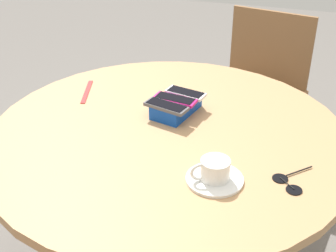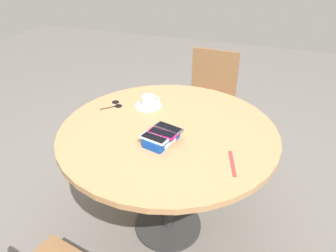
{
  "view_description": "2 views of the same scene",
  "coord_description": "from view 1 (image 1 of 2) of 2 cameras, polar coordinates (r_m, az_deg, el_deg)",
  "views": [
    {
      "loc": [
        1.21,
        0.37,
        1.48
      ],
      "look_at": [
        0.0,
        0.0,
        0.74
      ],
      "focal_mm": 50.0,
      "sensor_mm": 36.0,
      "label": 1
    },
    {
      "loc": [
        -1.37,
        -0.48,
        1.61
      ],
      "look_at": [
        0.0,
        0.0,
        0.74
      ],
      "focal_mm": 35.0,
      "sensor_mm": 36.0,
      "label": 2
    }
  ],
  "objects": [
    {
      "name": "round_table",
      "position": [
        1.52,
        -0.0,
        -3.63
      ],
      "size": [
        1.14,
        1.14,
        0.72
      ],
      "color": "#2D2D2D",
      "rests_on": "ground_plane"
    },
    {
      "name": "phone_box",
      "position": [
        1.57,
        0.99,
        2.37
      ],
      "size": [
        0.2,
        0.14,
        0.05
      ],
      "color": "#0F42AD",
      "rests_on": "round_table"
    },
    {
      "name": "phone_white",
      "position": [
        1.6,
        2.16,
        4.04
      ],
      "size": [
        0.08,
        0.14,
        0.01
      ],
      "color": "silver",
      "rests_on": "phone_box"
    },
    {
      "name": "phone_magenta",
      "position": [
        1.56,
        0.86,
        3.27
      ],
      "size": [
        0.08,
        0.15,
        0.01
      ],
      "color": "#D11975",
      "rests_on": "phone_box"
    },
    {
      "name": "phone_gray",
      "position": [
        1.51,
        -0.22,
        2.43
      ],
      "size": [
        0.09,
        0.15,
        0.01
      ],
      "color": "#515156",
      "rests_on": "phone_box"
    },
    {
      "name": "saucer",
      "position": [
        1.27,
        5.7,
        -6.47
      ],
      "size": [
        0.16,
        0.16,
        0.01
      ],
      "primitive_type": "cylinder",
      "color": "white",
      "rests_on": "round_table"
    },
    {
      "name": "coffee_cup",
      "position": [
        1.25,
        5.66,
        -5.25
      ],
      "size": [
        0.08,
        0.1,
        0.06
      ],
      "color": "white",
      "rests_on": "saucer"
    },
    {
      "name": "lanyard_strap",
      "position": [
        1.75,
        -9.86,
        4.15
      ],
      "size": [
        0.18,
        0.07,
        0.0
      ],
      "primitive_type": "cube",
      "rotation": [
        0.0,
        0.0,
        0.28
      ],
      "color": "red",
      "rests_on": "round_table"
    },
    {
      "name": "sunglasses",
      "position": [
        1.29,
        14.46,
        -6.7
      ],
      "size": [
        0.14,
        0.1,
        0.01
      ],
      "color": "black",
      "rests_on": "round_table"
    },
    {
      "name": "chair_near_window",
      "position": [
        2.37,
        10.85,
        3.89
      ],
      "size": [
        0.51,
        0.51,
        0.82
      ],
      "color": "brown",
      "rests_on": "ground_plane"
    }
  ]
}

